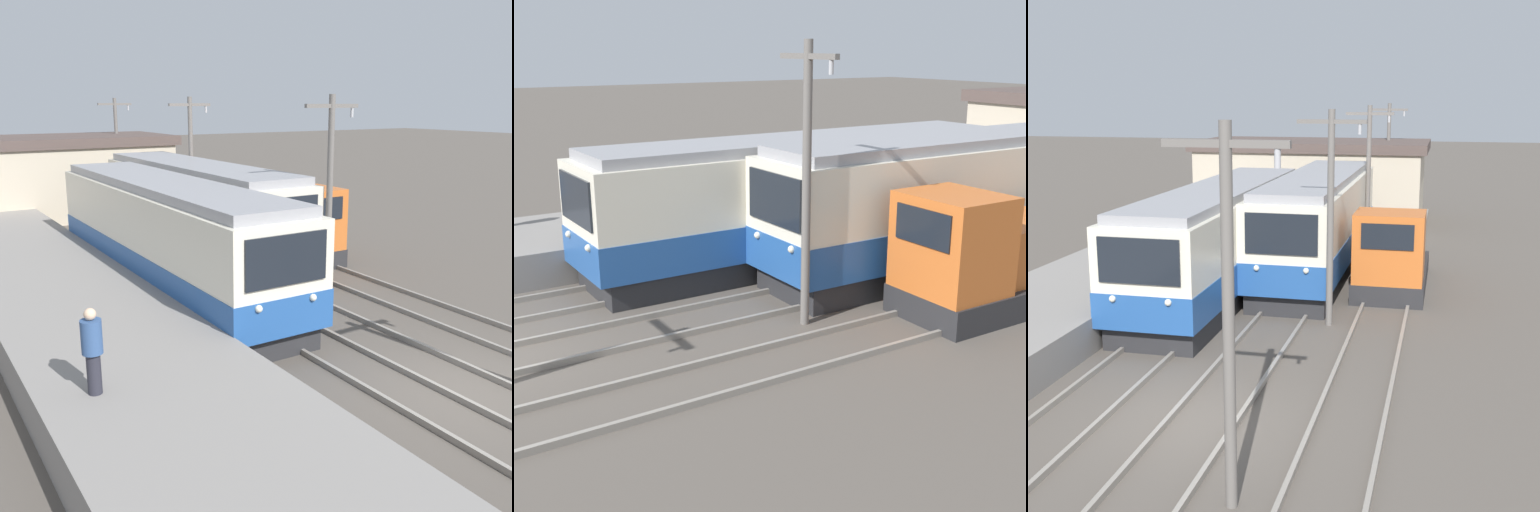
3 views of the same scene
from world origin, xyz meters
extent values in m
plane|color=#564F47|center=(0.00, 0.00, 0.00)|extent=(200.00, 200.00, 0.00)
cube|color=gray|center=(-6.25, 0.00, 0.50)|extent=(4.50, 54.00, 1.00)
cube|color=gray|center=(-3.32, 0.00, 0.07)|extent=(0.10, 60.00, 0.14)
cube|color=gray|center=(-1.88, 0.00, 0.07)|extent=(0.10, 60.00, 0.14)
cube|color=gray|center=(-0.52, 0.00, 0.07)|extent=(0.10, 60.00, 0.14)
cube|color=gray|center=(0.92, 0.00, 0.07)|extent=(0.10, 60.00, 0.14)
cube|color=#28282B|center=(-2.60, 10.08, 0.35)|extent=(2.58, 13.07, 0.70)
cube|color=silver|center=(-2.60, 10.08, 2.07)|extent=(2.80, 13.62, 2.73)
cube|color=#235199|center=(-2.60, 10.08, 1.19)|extent=(2.84, 13.66, 0.98)
cube|color=black|center=(-2.60, 3.24, 2.61)|extent=(2.24, 0.06, 1.20)
sphere|color=silver|center=(-3.37, 3.23, 1.57)|extent=(0.18, 0.18, 0.18)
sphere|color=silver|center=(-1.83, 3.23, 1.57)|extent=(0.18, 0.18, 0.18)
cube|color=#939399|center=(-2.60, 10.08, 3.57)|extent=(2.46, 13.07, 0.28)
cube|color=#28282B|center=(0.20, 13.59, 0.35)|extent=(2.58, 12.17, 0.70)
cube|color=silver|center=(0.20, 13.59, 2.12)|extent=(2.80, 12.68, 2.84)
cube|color=#235199|center=(0.20, 13.59, 1.21)|extent=(2.84, 12.72, 1.02)
cube|color=black|center=(0.20, 7.22, 2.69)|extent=(2.24, 0.06, 1.25)
sphere|color=silver|center=(-0.57, 7.21, 1.61)|extent=(0.18, 0.18, 0.18)
sphere|color=silver|center=(0.97, 7.21, 1.61)|extent=(0.18, 0.18, 0.18)
cube|color=#939399|center=(0.20, 13.59, 3.68)|extent=(2.46, 12.17, 0.28)
cube|color=#28282B|center=(3.20, 12.20, 0.35)|extent=(2.40, 5.94, 0.70)
cube|color=#D16628|center=(3.20, 10.18, 1.85)|extent=(2.28, 1.90, 2.30)
cube|color=black|center=(3.20, 9.21, 2.36)|extent=(1.68, 0.04, 0.83)
cube|color=#D16628|center=(3.20, 13.15, 1.40)|extent=(1.92, 3.94, 1.40)
cylinder|color=black|center=(3.20, 13.15, 2.35)|extent=(0.16, 0.16, 0.50)
cylinder|color=slate|center=(1.70, 7.10, 3.18)|extent=(0.20, 0.20, 6.36)
cube|color=slate|center=(1.70, 7.10, 6.01)|extent=(2.00, 0.12, 0.12)
cylinder|color=#B2B2B7|center=(2.50, 7.10, 5.81)|extent=(0.10, 0.10, 0.30)
cylinder|color=slate|center=(1.70, 17.05, 3.18)|extent=(0.20, 0.20, 6.36)
cube|color=slate|center=(1.70, 17.05, 6.01)|extent=(2.00, 0.12, 0.12)
cylinder|color=#B2B2B7|center=(2.50, 17.05, 5.81)|extent=(0.10, 0.10, 0.30)
cylinder|color=slate|center=(1.70, 27.01, 3.18)|extent=(0.20, 0.20, 6.36)
cube|color=slate|center=(1.70, 27.01, 6.01)|extent=(2.00, 0.12, 0.12)
cylinder|color=#B2B2B7|center=(2.50, 27.01, 5.81)|extent=(0.10, 0.10, 0.30)
cylinder|color=#282833|center=(-7.46, 2.30, 1.39)|extent=(0.26, 0.26, 0.78)
cylinder|color=#335184|center=(-7.46, 2.30, 2.10)|extent=(0.38, 0.38, 0.63)
sphere|color=beige|center=(-7.46, 2.30, 2.52)|extent=(0.22, 0.22, 0.22)
cube|color=beige|center=(-2.36, 26.00, 1.92)|extent=(12.00, 6.00, 3.85)
cube|color=#51423D|center=(-2.36, 26.00, 4.10)|extent=(12.60, 6.30, 0.50)
camera|label=1|loc=(-10.21, -7.64, 6.12)|focal=42.00mm
camera|label=2|loc=(14.35, -1.86, 6.23)|focal=50.00mm
camera|label=3|loc=(4.95, -13.12, 6.69)|focal=50.00mm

